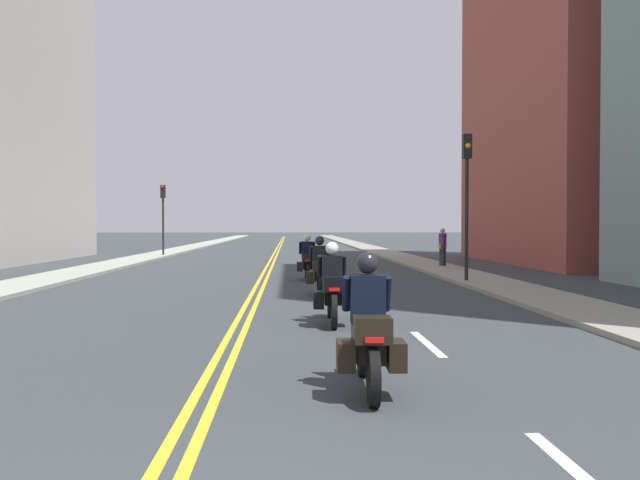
{
  "coord_description": "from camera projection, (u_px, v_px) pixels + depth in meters",
  "views": [
    {
      "loc": [
        0.95,
        -2.97,
        1.94
      ],
      "look_at": [
        1.71,
        13.83,
        1.58
      ],
      "focal_mm": 38.01,
      "sensor_mm": 36.0,
      "label": 1
    }
  ],
  "objects": [
    {
      "name": "sidewalk_right",
      "position": [
        376.0,
        250.0,
        51.24
      ],
      "size": [
        2.14,
        144.0,
        0.12
      ],
      "primitive_type": "cube",
      "color": "gray",
      "rests_on": "ground"
    },
    {
      "name": "ground_plane",
      "position": [
        277.0,
        251.0,
        50.91
      ],
      "size": [
        264.0,
        264.0,
        0.0
      ],
      "primitive_type": "plane",
      "color": "#33393B"
    },
    {
      "name": "motorcycle_0",
      "position": [
        368.0,
        335.0,
        7.84
      ],
      "size": [
        0.77,
        2.14,
        1.63
      ],
      "rotation": [
        0.0,
        0.0,
        -0.03
      ],
      "color": "black",
      "rests_on": "ground"
    },
    {
      "name": "centreline_yellow_inner",
      "position": [
        275.0,
        251.0,
        50.9
      ],
      "size": [
        0.12,
        132.0,
        0.01
      ],
      "primitive_type": "cube",
      "color": "yellow",
      "rests_on": "ground"
    },
    {
      "name": "motorcycle_3",
      "position": [
        307.0,
        261.0,
        24.05
      ],
      "size": [
        0.76,
        2.18,
        1.64
      ],
      "rotation": [
        0.0,
        0.0,
        0.01
      ],
      "color": "black",
      "rests_on": "ground"
    },
    {
      "name": "motorcycle_1",
      "position": [
        332.0,
        290.0,
        13.3
      ],
      "size": [
        0.77,
        2.32,
        1.62
      ],
      "rotation": [
        0.0,
        0.0,
        -0.02
      ],
      "color": "black",
      "rests_on": "ground"
    },
    {
      "name": "motorcycle_2",
      "position": [
        320.0,
        271.0,
        18.81
      ],
      "size": [
        0.77,
        2.2,
        1.64
      ],
      "rotation": [
        0.0,
        0.0,
        -0.01
      ],
      "color": "black",
      "rests_on": "ground"
    },
    {
      "name": "sidewalk_left",
      "position": [
        177.0,
        250.0,
        50.57
      ],
      "size": [
        2.14,
        144.0,
        0.12
      ],
      "primitive_type": "cube",
      "color": "#98A290",
      "rests_on": "ground"
    },
    {
      "name": "centreline_yellow_outer",
      "position": [
        279.0,
        251.0,
        50.91
      ],
      "size": [
        0.12,
        132.0,
        0.01
      ],
      "primitive_type": "cube",
      "color": "yellow",
      "rests_on": "ground"
    },
    {
      "name": "lane_dashes_white",
      "position": [
        337.0,
        266.0,
        32.08
      ],
      "size": [
        0.14,
        56.4,
        0.01
      ],
      "color": "silver",
      "rests_on": "ground"
    },
    {
      "name": "traffic_light_near",
      "position": [
        467.0,
        181.0,
        22.37
      ],
      "size": [
        0.28,
        0.38,
        4.95
      ],
      "color": "black",
      "rests_on": "ground"
    },
    {
      "name": "building_right_1",
      "position": [
        571.0,
        48.0,
        34.65
      ],
      "size": [
        7.1,
        16.29,
        22.1
      ],
      "color": "#9A443B",
      "rests_on": "ground"
    },
    {
      "name": "pedestrian_0",
      "position": [
        443.0,
        247.0,
        30.53
      ],
      "size": [
        0.42,
        0.48,
        1.81
      ],
      "rotation": [
        0.0,
        0.0,
        4.07
      ],
      "color": "#2B2E35",
      "rests_on": "ground"
    },
    {
      "name": "traffic_light_far",
      "position": [
        163.0,
        207.0,
        41.51
      ],
      "size": [
        0.28,
        0.38,
        4.41
      ],
      "color": "black",
      "rests_on": "ground"
    }
  ]
}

